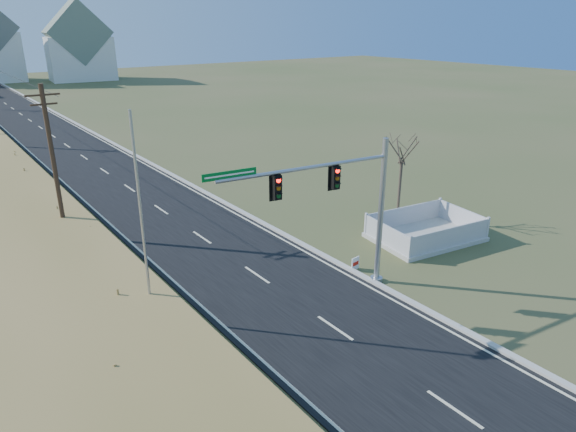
# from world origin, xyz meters

# --- Properties ---
(ground) EXTENTS (260.00, 260.00, 0.00)m
(ground) POSITION_xyz_m (0.00, 0.00, 0.00)
(ground) COLOR #414E26
(ground) RESTS_ON ground
(road) EXTENTS (8.00, 180.00, 0.06)m
(road) POSITION_xyz_m (0.00, 50.00, 0.03)
(road) COLOR black
(road) RESTS_ON ground
(curb) EXTENTS (0.30, 180.00, 0.18)m
(curb) POSITION_xyz_m (4.15, 50.00, 0.09)
(curb) COLOR #B2AFA8
(curb) RESTS_ON ground
(utility_pole_near) EXTENTS (1.80, 0.26, 9.00)m
(utility_pole_near) POSITION_xyz_m (-6.50, 15.00, 4.68)
(utility_pole_near) COLOR #422D1E
(utility_pole_near) RESTS_ON ground
(condo_ne) EXTENTS (14.12, 10.51, 16.52)m
(condo_ne) POSITION_xyz_m (20.00, 104.00, 6.84)
(condo_ne) COLOR white
(condo_ne) RESTS_ON ground
(traffic_signal_mast) EXTENTS (9.02, 1.42, 7.23)m
(traffic_signal_mast) POSITION_xyz_m (2.64, 0.25, 4.44)
(traffic_signal_mast) COLOR #9EA0A5
(traffic_signal_mast) RESTS_ON ground
(fence_enclosure) EXTENTS (6.69, 5.03, 1.41)m
(fence_enclosure) POSITION_xyz_m (10.67, 2.06, 0.28)
(fence_enclosure) COLOR #B7B5AD
(fence_enclosure) RESTS_ON ground
(open_sign) EXTENTS (0.55, 0.12, 0.68)m
(open_sign) POSITION_xyz_m (4.50, 1.54, 0.36)
(open_sign) COLOR white
(open_sign) RESTS_ON ground
(flagpole) EXTENTS (0.41, 0.41, 9.09)m
(flagpole) POSITION_xyz_m (-5.92, 3.25, 3.63)
(flagpole) COLOR #B7B5AD
(flagpole) RESTS_ON ground
(bare_tree) EXTENTS (2.25, 2.25, 5.97)m
(bare_tree) POSITION_xyz_m (11.65, 5.14, 4.81)
(bare_tree) COLOR #4C3F33
(bare_tree) RESTS_ON ground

